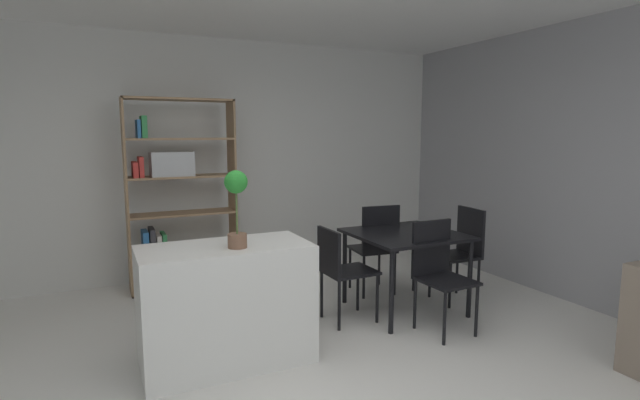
{
  "coord_description": "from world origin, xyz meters",
  "views": [
    {
      "loc": [
        -1.18,
        -2.76,
        1.71
      ],
      "look_at": [
        0.26,
        0.27,
        1.24
      ],
      "focal_mm": 26.91,
      "sensor_mm": 36.0,
      "label": 1
    }
  ],
  "objects_px": {
    "potted_plant_on_island": "(236,200)",
    "dining_chair_window_side": "(463,246)",
    "dining_table": "(405,241)",
    "open_bookshelf": "(173,192)",
    "dining_chair_far": "(376,242)",
    "dining_chair_near": "(438,267)",
    "kitchen_island": "(226,305)",
    "dining_chair_island_side": "(340,266)"
  },
  "relations": [
    {
      "from": "dining_chair_near",
      "to": "potted_plant_on_island",
      "type": "bearing_deg",
      "value": 175.64
    },
    {
      "from": "dining_table",
      "to": "dining_chair_window_side",
      "type": "height_order",
      "value": "dining_chair_window_side"
    },
    {
      "from": "dining_chair_near",
      "to": "kitchen_island",
      "type": "bearing_deg",
      "value": 172.55
    },
    {
      "from": "open_bookshelf",
      "to": "kitchen_island",
      "type": "bearing_deg",
      "value": -87.82
    },
    {
      "from": "open_bookshelf",
      "to": "dining_table",
      "type": "height_order",
      "value": "open_bookshelf"
    },
    {
      "from": "dining_chair_near",
      "to": "open_bookshelf",
      "type": "bearing_deg",
      "value": 129.68
    },
    {
      "from": "kitchen_island",
      "to": "dining_chair_far",
      "type": "relative_size",
      "value": 1.27
    },
    {
      "from": "dining_table",
      "to": "dining_chair_island_side",
      "type": "bearing_deg",
      "value": -179.85
    },
    {
      "from": "kitchen_island",
      "to": "potted_plant_on_island",
      "type": "bearing_deg",
      "value": -56.69
    },
    {
      "from": "kitchen_island",
      "to": "open_bookshelf",
      "type": "distance_m",
      "value": 2.06
    },
    {
      "from": "potted_plant_on_island",
      "to": "dining_chair_window_side",
      "type": "distance_m",
      "value": 2.6
    },
    {
      "from": "dining_chair_near",
      "to": "dining_chair_island_side",
      "type": "bearing_deg",
      "value": 142.53
    },
    {
      "from": "dining_table",
      "to": "dining_chair_window_side",
      "type": "bearing_deg",
      "value": -0.56
    },
    {
      "from": "dining_table",
      "to": "dining_chair_far",
      "type": "xyz_separation_m",
      "value": [
        -0.01,
        0.5,
        -0.11
      ]
    },
    {
      "from": "open_bookshelf",
      "to": "dining_chair_far",
      "type": "xyz_separation_m",
      "value": [
        1.89,
        -1.13,
        -0.5
      ]
    },
    {
      "from": "potted_plant_on_island",
      "to": "dining_chair_far",
      "type": "relative_size",
      "value": 0.57
    },
    {
      "from": "open_bookshelf",
      "to": "dining_chair_far",
      "type": "height_order",
      "value": "open_bookshelf"
    },
    {
      "from": "dining_chair_island_side",
      "to": "dining_chair_near",
      "type": "bearing_deg",
      "value": -126.51
    },
    {
      "from": "open_bookshelf",
      "to": "dining_chair_near",
      "type": "distance_m",
      "value": 2.9
    },
    {
      "from": "open_bookshelf",
      "to": "dining_table",
      "type": "bearing_deg",
      "value": -40.53
    },
    {
      "from": "dining_table",
      "to": "dining_chair_near",
      "type": "distance_m",
      "value": 0.52
    },
    {
      "from": "kitchen_island",
      "to": "dining_chair_window_side",
      "type": "height_order",
      "value": "dining_chair_window_side"
    },
    {
      "from": "dining_chair_window_side",
      "to": "dining_chair_far",
      "type": "relative_size",
      "value": 0.98
    },
    {
      "from": "open_bookshelf",
      "to": "dining_chair_far",
      "type": "distance_m",
      "value": 2.26
    },
    {
      "from": "dining_table",
      "to": "dining_chair_island_side",
      "type": "xyz_separation_m",
      "value": [
        -0.71,
        -0.0,
        -0.16
      ]
    },
    {
      "from": "open_bookshelf",
      "to": "potted_plant_on_island",
      "type": "bearing_deg",
      "value": -86.08
    },
    {
      "from": "open_bookshelf",
      "to": "dining_chair_far",
      "type": "relative_size",
      "value": 2.14
    },
    {
      "from": "dining_chair_island_side",
      "to": "dining_chair_window_side",
      "type": "bearing_deg",
      "value": -91.34
    },
    {
      "from": "kitchen_island",
      "to": "dining_chair_near",
      "type": "bearing_deg",
      "value": -5.35
    },
    {
      "from": "kitchen_island",
      "to": "dining_chair_far",
      "type": "distance_m",
      "value": 2.0
    },
    {
      "from": "potted_plant_on_island",
      "to": "dining_chair_window_side",
      "type": "xyz_separation_m",
      "value": [
        2.47,
        0.42,
        -0.68
      ]
    },
    {
      "from": "open_bookshelf",
      "to": "dining_chair_window_side",
      "type": "distance_m",
      "value": 3.12
    },
    {
      "from": "dining_chair_window_side",
      "to": "dining_chair_near",
      "type": "bearing_deg",
      "value": -51.07
    },
    {
      "from": "kitchen_island",
      "to": "dining_table",
      "type": "height_order",
      "value": "kitchen_island"
    },
    {
      "from": "dining_chair_far",
      "to": "dining_chair_near",
      "type": "distance_m",
      "value": 1.0
    },
    {
      "from": "potted_plant_on_island",
      "to": "dining_table",
      "type": "distance_m",
      "value": 1.9
    },
    {
      "from": "dining_table",
      "to": "open_bookshelf",
      "type": "bearing_deg",
      "value": 139.47
    },
    {
      "from": "dining_chair_far",
      "to": "dining_table",
      "type": "bearing_deg",
      "value": 97.68
    },
    {
      "from": "potted_plant_on_island",
      "to": "dining_chair_island_side",
      "type": "relative_size",
      "value": 0.64
    },
    {
      "from": "dining_chair_far",
      "to": "dining_chair_near",
      "type": "bearing_deg",
      "value": 96.82
    },
    {
      "from": "potted_plant_on_island",
      "to": "kitchen_island",
      "type": "bearing_deg",
      "value": 123.31
    },
    {
      "from": "potted_plant_on_island",
      "to": "open_bookshelf",
      "type": "relative_size",
      "value": 0.27
    }
  ]
}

